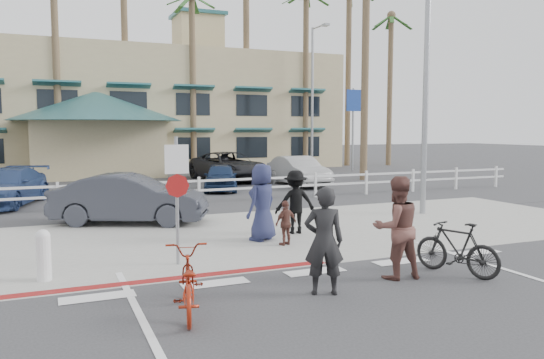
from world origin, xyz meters
name	(u,v)px	position (x,y,z in m)	size (l,w,h in m)	color
ground	(330,280)	(0.00, 0.00, 0.00)	(140.00, 140.00, 0.00)	#333335
bike_path	(397,316)	(0.00, -2.00, 0.00)	(12.00, 16.00, 0.01)	#333335
sidewalk_plaza	(245,235)	(0.00, 4.50, 0.01)	(22.00, 7.00, 0.01)	gray
cross_street	(204,212)	(0.00, 8.50, 0.00)	(40.00, 5.00, 0.01)	#333335
parking_lot	(151,185)	(0.00, 18.00, 0.00)	(50.00, 16.00, 0.01)	#333335
curb_red	(153,281)	(-3.00, 1.20, 0.01)	(7.00, 0.25, 0.02)	maroon
rail_fence	(202,190)	(0.50, 10.50, 0.50)	(29.40, 0.16, 1.00)	silver
building	(145,88)	(2.00, 31.00, 5.65)	(28.00, 16.00, 11.30)	tan
sign_post	(177,194)	(-2.30, 2.20, 1.45)	(0.50, 0.10, 2.90)	gray
bollard_0	(44,255)	(-4.80, 2.00, 0.47)	(0.26, 0.26, 0.95)	silver
streetlight_0	(426,73)	(6.50, 5.50, 4.50)	(0.60, 2.00, 9.00)	gray
streetlight_1	(312,99)	(12.00, 24.00, 4.75)	(0.60, 2.00, 9.50)	gray
info_sign	(353,128)	(14.00, 22.00, 2.80)	(1.20, 0.16, 5.60)	navy
palm_3	(56,54)	(-4.00, 25.00, 7.00)	(4.00, 4.00, 14.00)	#214D1D
palm_4	(125,52)	(0.00, 26.00, 7.50)	(4.00, 4.00, 15.00)	#214D1D
palm_5	(193,69)	(4.00, 25.00, 6.50)	(4.00, 4.00, 13.00)	#214D1D
palm_6	(246,43)	(8.00, 26.00, 8.50)	(4.00, 4.00, 17.00)	#214D1D
palm_7	(306,67)	(12.00, 25.00, 7.00)	(4.00, 4.00, 14.00)	#214D1D
palm_8	(348,64)	(16.00, 26.00, 7.50)	(4.00, 4.00, 15.00)	#214D1D
palm_9	(390,78)	(19.00, 25.00, 6.50)	(4.00, 4.00, 13.00)	#214D1D
palm_11	(365,48)	(11.00, 16.00, 7.00)	(4.00, 4.00, 14.00)	#214D1D
bike_red	(187,282)	(-2.82, -0.70, 0.48)	(0.64, 1.84, 0.97)	maroon
rider_red	(324,241)	(-0.51, -0.67, 0.91)	(0.66, 0.43, 1.81)	black
bike_black	(457,248)	(2.39, -0.59, 0.51)	(0.48, 1.69, 1.02)	black
rider_black	(397,228)	(1.18, -0.34, 0.95)	(0.92, 0.72, 1.90)	brown
pedestrian_a	(295,202)	(1.28, 4.17, 0.83)	(1.08, 0.62, 1.67)	black
pedestrian_child	(286,223)	(0.46, 2.96, 0.54)	(0.63, 0.26, 1.07)	brown
pedestrian_b	(262,202)	(0.15, 3.69, 0.95)	(0.93, 0.61, 1.90)	#202447
car_white_sedan	(130,199)	(-2.51, 7.38, 0.72)	(1.53, 4.39, 1.45)	#2E313A
lot_car_1	(7,187)	(-6.06, 12.84, 0.67)	(1.88, 4.62, 1.34)	navy
lot_car_2	(221,177)	(2.41, 14.26, 0.60)	(1.42, 3.53, 1.20)	#142545
lot_car_3	(298,171)	(6.47, 14.68, 0.71)	(1.51, 4.32, 1.42)	#9C9C9C
lot_car_5	(229,166)	(4.18, 18.46, 0.76)	(2.52, 5.47, 1.52)	black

